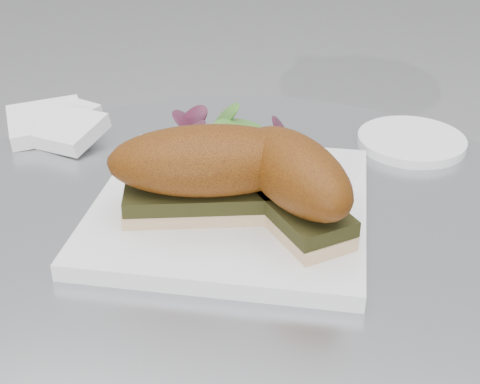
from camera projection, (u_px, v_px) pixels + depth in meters
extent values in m
cylinder|color=#A8ABAF|center=(235.00, 253.00, 0.60)|extent=(0.70, 0.70, 0.02)
cube|color=white|center=(231.00, 207.00, 0.63)|extent=(0.27, 0.27, 0.02)
cube|color=beige|center=(211.00, 203.00, 0.61)|extent=(0.17, 0.11, 0.01)
cube|color=black|center=(210.00, 191.00, 0.60)|extent=(0.17, 0.11, 0.01)
ellipsoid|color=#5E3309|center=(209.00, 160.00, 0.59)|extent=(0.20, 0.13, 0.06)
cube|color=beige|center=(293.00, 216.00, 0.59)|extent=(0.12, 0.13, 0.01)
cube|color=black|center=(293.00, 203.00, 0.59)|extent=(0.12, 0.13, 0.01)
ellipsoid|color=#5E3309|center=(295.00, 172.00, 0.57)|extent=(0.15, 0.16, 0.06)
cylinder|color=white|center=(411.00, 141.00, 0.76)|extent=(0.12, 0.12, 0.01)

